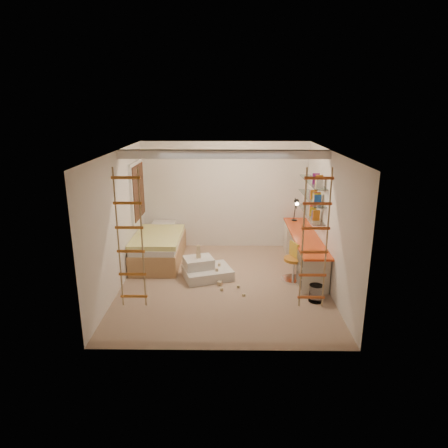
{
  "coord_description": "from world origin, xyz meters",
  "views": [
    {
      "loc": [
        0.1,
        -7.26,
        3.39
      ],
      "look_at": [
        0.0,
        0.3,
        1.15
      ],
      "focal_mm": 32.0,
      "sensor_mm": 36.0,
      "label": 1
    }
  ],
  "objects_px": {
    "swivel_chair": "(294,267)",
    "play_platform": "(205,270)",
    "desk": "(304,250)",
    "bed": "(159,247)"
  },
  "relations": [
    {
      "from": "bed",
      "to": "swivel_chair",
      "type": "bearing_deg",
      "value": -19.89
    },
    {
      "from": "desk",
      "to": "play_platform",
      "type": "height_order",
      "value": "desk"
    },
    {
      "from": "swivel_chair",
      "to": "play_platform",
      "type": "xyz_separation_m",
      "value": [
        -1.79,
        0.12,
        -0.13
      ]
    },
    {
      "from": "desk",
      "to": "swivel_chair",
      "type": "distance_m",
      "value": 0.76
    },
    {
      "from": "bed",
      "to": "swivel_chair",
      "type": "xyz_separation_m",
      "value": [
        2.88,
        -1.04,
        -0.04
      ]
    },
    {
      "from": "bed",
      "to": "desk",
      "type": "bearing_deg",
      "value": -6.49
    },
    {
      "from": "play_platform",
      "to": "bed",
      "type": "bearing_deg",
      "value": 139.85
    },
    {
      "from": "desk",
      "to": "bed",
      "type": "relative_size",
      "value": 1.4
    },
    {
      "from": "swivel_chair",
      "to": "play_platform",
      "type": "relative_size",
      "value": 0.71
    },
    {
      "from": "desk",
      "to": "bed",
      "type": "height_order",
      "value": "desk"
    }
  ]
}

